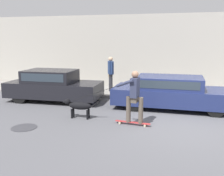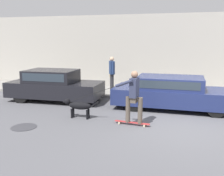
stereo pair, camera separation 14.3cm
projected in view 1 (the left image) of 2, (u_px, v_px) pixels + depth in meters
name	position (u px, v px, depth m)	size (l,w,h in m)	color
ground_plane	(182.00, 127.00, 7.91)	(36.00, 36.00, 0.00)	#545459
back_wall	(184.00, 53.00, 13.19)	(32.00, 0.30, 3.89)	#ADA89E
sidewalk_curb	(182.00, 95.00, 12.18)	(30.00, 2.50, 0.13)	gray
parked_car_0	(53.00, 86.00, 11.21)	(4.03, 1.76, 1.34)	black
parked_car_1	(173.00, 93.00, 9.97)	(4.61, 1.78, 1.24)	black
dog	(79.00, 106.00, 8.77)	(1.28, 0.27, 0.65)	black
skateboarder	(134.00, 95.00, 7.96)	(2.85, 0.59, 1.69)	beige
pedestrian_with_bag	(111.00, 72.00, 12.61)	(0.41, 0.64, 1.68)	#28282D
manhole_cover	(24.00, 128.00, 7.87)	(0.76, 0.76, 0.01)	#38383D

